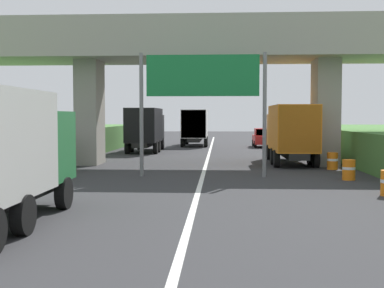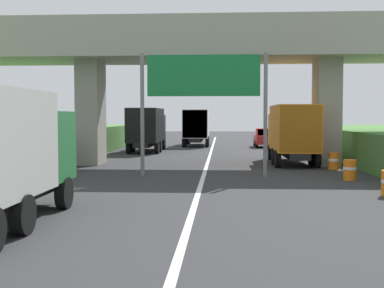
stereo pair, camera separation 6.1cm
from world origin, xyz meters
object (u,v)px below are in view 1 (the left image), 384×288
overhead_highway_sign (203,84)px  truck_silver (195,126)px  truck_black (146,127)px  truck_orange (291,131)px  car_red (263,138)px  construction_barrel_4 (349,170)px  construction_barrel_5 (332,161)px

overhead_highway_sign → truck_silver: overhead_highway_sign is taller
overhead_highway_sign → truck_silver: (-1.55, 24.94, -2.33)m
truck_black → truck_orange: bearing=-44.2°
truck_orange → truck_black: (-10.06, 9.77, 0.00)m
overhead_highway_sign → truck_black: bearing=107.1°
truck_silver → car_red: (6.34, -1.86, -1.08)m
truck_silver → car_red: 6.70m
construction_barrel_4 → car_red: bearing=94.0°
construction_barrel_4 → truck_black: bearing=123.6°
truck_silver → construction_barrel_5: 23.04m
truck_silver → truck_black: (-3.53, -8.48, 0.00)m
overhead_highway_sign → construction_barrel_4: (6.47, -0.93, -3.81)m
overhead_highway_sign → construction_barrel_4: overhead_highway_sign is taller
car_red → construction_barrel_5: size_ratio=4.56×
car_red → construction_barrel_4: 24.08m
overhead_highway_sign → truck_black: size_ratio=0.81×
truck_silver → overhead_highway_sign: bearing=-86.4°
truck_orange → construction_barrel_4: 7.91m
truck_silver → truck_orange: 19.38m
truck_black → construction_barrel_4: bearing=-56.4°
truck_orange → car_red: (-0.19, 16.39, -1.08)m
construction_barrel_5 → overhead_highway_sign: bearing=-152.6°
overhead_highway_sign → car_red: overhead_highway_sign is taller
truck_black → truck_silver: bearing=67.4°
overhead_highway_sign → construction_barrel_5: (6.74, 3.50, -3.81)m
truck_orange → construction_barrel_5: truck_orange is taller
overhead_highway_sign → construction_barrel_5: bearing=27.4°
overhead_highway_sign → truck_orange: bearing=53.4°
car_red → construction_barrel_5: 19.69m
truck_silver → construction_barrel_4: 27.13m
overhead_highway_sign → car_red: bearing=78.3°
truck_orange → construction_barrel_5: 3.93m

